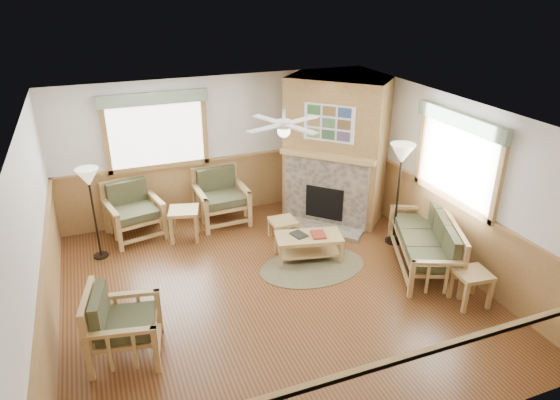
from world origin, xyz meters
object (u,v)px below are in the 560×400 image
object	(u,v)px
coffee_table	(308,247)
end_table_sofa	(470,288)
end_table_chairs	(185,224)
armchair_back_right	(221,197)
floor_lamp_left	(94,214)
floor_lamp_right	(398,195)
sofa	(424,241)
armchair_back_left	(134,211)
armchair_left	(124,323)
footstool	(283,229)

from	to	relation	value
coffee_table	end_table_sofa	size ratio (longest dim) A/B	2.08
end_table_chairs	armchair_back_right	bearing A→B (deg)	27.63
coffee_table	floor_lamp_left	distance (m)	3.55
end_table_chairs	end_table_sofa	size ratio (longest dim) A/B	1.10
floor_lamp_left	floor_lamp_right	distance (m)	5.07
sofa	end_table_sofa	xyz separation A→B (m)	(0.00, -1.13, -0.19)
end_table_chairs	floor_lamp_left	world-z (taller)	floor_lamp_left
armchair_back_left	armchair_left	bearing A→B (deg)	-110.38
armchair_left	armchair_back_right	bearing A→B (deg)	-22.16
sofa	floor_lamp_left	xyz separation A→B (m)	(-4.89, 2.18, 0.35)
end_table_chairs	coffee_table	bearing A→B (deg)	-39.29
end_table_sofa	coffee_table	bearing A→B (deg)	129.80
sofa	end_table_chairs	bearing A→B (deg)	-100.06
sofa	end_table_sofa	size ratio (longest dim) A/B	3.72
armchair_left	end_table_chairs	distance (m)	3.03
sofa	armchair_back_right	distance (m)	3.78
floor_lamp_right	floor_lamp_left	bearing A→B (deg)	164.46
sofa	armchair_back_right	size ratio (longest dim) A/B	1.91
footstool	floor_lamp_right	bearing A→B (deg)	-24.23
floor_lamp_right	end_table_sofa	bearing A→B (deg)	-89.94
end_table_chairs	end_table_sofa	xyz separation A→B (m)	(3.42, -3.43, -0.03)
armchair_back_right	end_table_chairs	xyz separation A→B (m)	(-0.80, -0.42, -0.22)
armchair_left	end_table_sofa	distance (m)	4.76
end_table_chairs	floor_lamp_right	xyz separation A→B (m)	(3.42, -1.48, 0.63)
armchair_left	floor_lamp_right	xyz separation A→B (m)	(4.70, 1.26, 0.45)
armchair_back_left	end_table_chairs	xyz separation A→B (m)	(0.81, -0.42, -0.21)
armchair_back_right	footstool	size ratio (longest dim) A/B	2.29
sofa	footstool	distance (m)	2.44
sofa	floor_lamp_right	distance (m)	0.95
end_table_sofa	armchair_back_right	bearing A→B (deg)	124.27
armchair_left	end_table_sofa	bearing A→B (deg)	-87.18
armchair_back_right	floor_lamp_right	size ratio (longest dim) A/B	0.55
end_table_sofa	end_table_chairs	bearing A→B (deg)	134.93
footstool	armchair_back_left	bearing A→B (deg)	155.94
armchair_left	armchair_back_left	bearing A→B (deg)	2.81
floor_lamp_left	end_table_chairs	bearing A→B (deg)	4.65
armchair_back_left	end_table_sofa	size ratio (longest dim) A/B	1.91
armchair_back_left	coffee_table	bearing A→B (deg)	-47.89
armchair_back_left	armchair_left	world-z (taller)	armchair_back_left
footstool	armchair_left	bearing A→B (deg)	-144.53
footstool	end_table_chairs	bearing A→B (deg)	157.60
floor_lamp_left	end_table_sofa	bearing A→B (deg)	-34.12
armchair_back_left	coffee_table	xyz separation A→B (m)	(2.59, -1.87, -0.28)
coffee_table	floor_lamp_right	world-z (taller)	floor_lamp_right
armchair_left	coffee_table	bearing A→B (deg)	-55.93
armchair_left	footstool	bearing A→B (deg)	-43.36
end_table_sofa	footstool	distance (m)	3.29
armchair_left	end_table_chairs	bearing A→B (deg)	-13.82
armchair_back_right	armchair_back_left	bearing A→B (deg)	177.83
sofa	coffee_table	bearing A→B (deg)	-93.34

